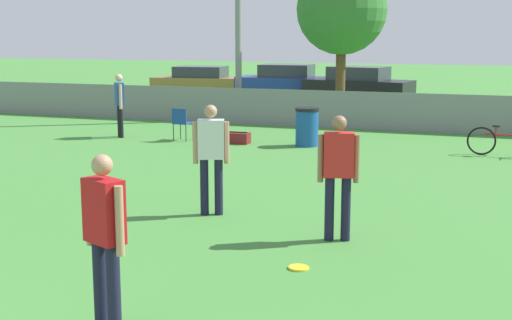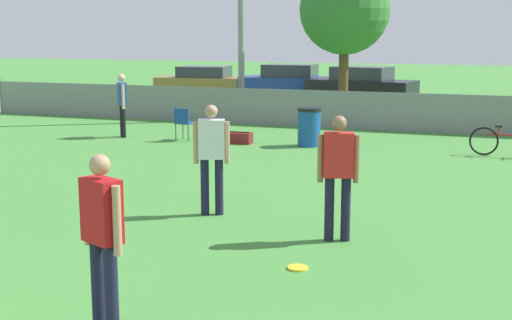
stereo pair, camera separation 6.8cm
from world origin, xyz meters
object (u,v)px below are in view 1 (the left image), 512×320
at_px(player_thrower_red, 105,231).
at_px(parked_car_dark, 358,85).
at_px(tree_near_pole, 342,10).
at_px(parked_car_tan, 201,81).
at_px(bicycle_sideline, 506,142).
at_px(folding_chair_sideline, 182,121).
at_px(gear_bag_sideline, 237,138).
at_px(player_defender_red, 338,169).
at_px(trash_bin, 307,127).
at_px(player_receiver_white, 211,152).
at_px(frisbee_disc, 299,268).
at_px(spectator_in_blue, 120,101).
at_px(parked_car_blue, 287,82).

bearing_deg(player_thrower_red, parked_car_dark, 119.86).
distance_m(tree_near_pole, parked_car_tan, 9.84).
relative_size(tree_near_pole, bicycle_sideline, 2.87).
distance_m(folding_chair_sideline, gear_bag_sideline, 1.59).
bearing_deg(player_defender_red, tree_near_pole, 88.03).
relative_size(folding_chair_sideline, bicycle_sideline, 0.49).
xyz_separation_m(player_thrower_red, folding_chair_sideline, (-4.48, 11.19, -0.49)).
bearing_deg(player_defender_red, trash_bin, 93.68).
xyz_separation_m(player_receiver_white, player_thrower_red, (0.78, -4.41, 0.00)).
bearing_deg(frisbee_disc, player_receiver_white, 134.40).
bearing_deg(parked_car_tan, spectator_in_blue, -82.53).
bearing_deg(parked_car_blue, tree_near_pole, -61.02).
relative_size(player_thrower_red, parked_car_blue, 0.41).
distance_m(spectator_in_blue, parked_car_dark, 12.26).
xyz_separation_m(bicycle_sideline, gear_bag_sideline, (-6.48, -0.24, -0.20)).
distance_m(player_receiver_white, frisbee_disc, 3.02).
xyz_separation_m(player_defender_red, frisbee_disc, (-0.17, -1.32, -0.98)).
height_order(folding_chair_sideline, parked_car_dark, parked_car_dark).
xyz_separation_m(player_receiver_white, trash_bin, (-0.38, 7.01, -0.52)).
distance_m(tree_near_pole, player_defender_red, 14.58).
bearing_deg(spectator_in_blue, trash_bin, -124.61).
relative_size(frisbee_disc, gear_bag_sideline, 0.41).
bearing_deg(folding_chair_sideline, bicycle_sideline, -173.79).
relative_size(bicycle_sideline, gear_bag_sideline, 2.83).
bearing_deg(bicycle_sideline, parked_car_blue, 128.10).
bearing_deg(frisbee_disc, gear_bag_sideline, 115.09).
bearing_deg(parked_car_dark, tree_near_pole, -75.34).
height_order(player_defender_red, gear_bag_sideline, player_defender_red).
bearing_deg(tree_near_pole, player_defender_red, -77.45).
distance_m(player_defender_red, parked_car_dark, 19.35).
bearing_deg(tree_near_pole, player_thrower_red, -84.40).
bearing_deg(spectator_in_blue, parked_car_blue, -41.29).
bearing_deg(player_thrower_red, player_receiver_white, 124.59).
height_order(player_receiver_white, player_defender_red, same).
xyz_separation_m(frisbee_disc, parked_car_dark, (-3.33, 20.35, 0.68)).
distance_m(player_receiver_white, gear_bag_sideline, 7.21).
bearing_deg(trash_bin, parked_car_blue, 109.12).
height_order(gear_bag_sideline, parked_car_tan, parked_car_tan).
bearing_deg(player_thrower_red, folding_chair_sideline, 136.36).
bearing_deg(tree_near_pole, frisbee_disc, -79.12).
bearing_deg(player_thrower_red, parked_car_tan, 136.16).
relative_size(player_defender_red, frisbee_disc, 6.76).
relative_size(tree_near_pole, spectator_in_blue, 2.95).
distance_m(gear_bag_sideline, parked_car_dark, 11.53).
bearing_deg(player_defender_red, bicycle_sideline, 59.94).
height_order(player_defender_red, bicycle_sideline, player_defender_red).
relative_size(tree_near_pole, trash_bin, 5.23).
distance_m(bicycle_sideline, parked_car_blue, 15.10).
distance_m(folding_chair_sideline, bicycle_sideline, 8.03).
xyz_separation_m(tree_near_pole, gear_bag_sideline, (-1.20, -6.48, -3.37)).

